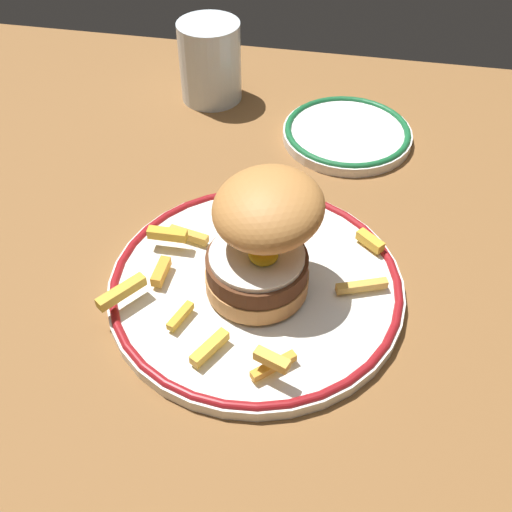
{
  "coord_description": "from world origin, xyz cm",
  "views": [
    {
      "loc": [
        3.09,
        -37.35,
        42.24
      ],
      "look_at": [
        -4.02,
        -0.64,
        4.6
      ],
      "focal_mm": 42.29,
      "sensor_mm": 36.0,
      "label": 1
    }
  ],
  "objects_px": {
    "water_glass": "(210,66)",
    "side_plate": "(347,133)",
    "dinner_plate": "(256,285)",
    "burger": "(263,236)"
  },
  "relations": [
    {
      "from": "dinner_plate",
      "to": "burger",
      "type": "relative_size",
      "value": 1.98
    },
    {
      "from": "burger",
      "to": "water_glass",
      "type": "xyz_separation_m",
      "value": [
        -0.13,
        0.33,
        -0.03
      ]
    },
    {
      "from": "water_glass",
      "to": "burger",
      "type": "bearing_deg",
      "value": -68.47
    },
    {
      "from": "dinner_plate",
      "to": "burger",
      "type": "xyz_separation_m",
      "value": [
        0.01,
        0.0,
        0.06
      ]
    },
    {
      "from": "dinner_plate",
      "to": "water_glass",
      "type": "xyz_separation_m",
      "value": [
        -0.12,
        0.33,
        0.04
      ]
    },
    {
      "from": "burger",
      "to": "water_glass",
      "type": "height_order",
      "value": "burger"
    },
    {
      "from": "water_glass",
      "to": "side_plate",
      "type": "xyz_separation_m",
      "value": [
        0.19,
        -0.06,
        -0.04
      ]
    },
    {
      "from": "burger",
      "to": "side_plate",
      "type": "height_order",
      "value": "burger"
    },
    {
      "from": "water_glass",
      "to": "side_plate",
      "type": "height_order",
      "value": "water_glass"
    },
    {
      "from": "dinner_plate",
      "to": "water_glass",
      "type": "bearing_deg",
      "value": 110.58
    }
  ]
}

